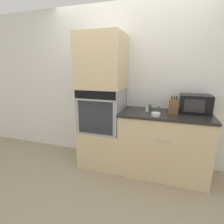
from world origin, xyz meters
TOP-DOWN VIEW (x-y plane):
  - ground_plane at (0.00, 0.00)m, footprint 12.00×12.00m
  - wall_back at (0.00, 0.63)m, footprint 8.00×0.05m
  - oven_cabinet_base at (-0.33, 0.30)m, footprint 0.65×0.60m
  - wall_oven at (-0.33, 0.30)m, footprint 0.63×0.64m
  - oven_cabinet_upper at (-0.33, 0.30)m, footprint 0.65×0.60m
  - counter_unit at (0.61, 0.30)m, footprint 1.24×0.63m
  - microwave at (0.99, 0.44)m, footprint 0.41×0.29m
  - knife_block at (0.71, 0.32)m, footprint 0.12×0.15m
  - bowl at (0.49, 0.10)m, footprint 0.11×0.11m
  - condiment_jar_near at (0.51, 0.33)m, footprint 0.04×0.04m
  - condiment_jar_mid at (0.36, 0.55)m, footprint 0.04×0.04m
  - condiment_jar_far at (0.35, 0.31)m, footprint 0.05×0.05m

SIDE VIEW (x-z plane):
  - ground_plane at x=0.00m, z-range 0.00..0.00m
  - oven_cabinet_base at x=-0.33m, z-range 0.00..0.58m
  - counter_unit at x=0.61m, z-range 0.00..0.92m
  - wall_oven at x=-0.33m, z-range 0.58..1.23m
  - bowl at x=0.49m, z-range 0.92..0.97m
  - condiment_jar_mid at x=0.36m, z-range 0.92..0.99m
  - condiment_jar_far at x=0.35m, z-range 0.92..1.00m
  - condiment_jar_near at x=0.51m, z-range 0.92..1.03m
  - knife_block at x=0.71m, z-range 0.90..1.14m
  - microwave at x=0.99m, z-range 0.92..1.18m
  - wall_back at x=0.00m, z-range 0.00..2.50m
  - oven_cabinet_upper at x=-0.33m, z-range 1.23..2.01m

